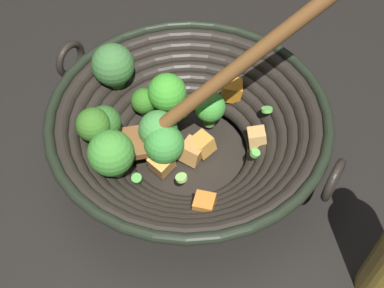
{
  "coord_description": "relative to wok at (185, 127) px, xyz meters",
  "views": [
    {
      "loc": [
        0.38,
        0.17,
        0.55
      ],
      "look_at": [
        -0.0,
        0.0,
        0.03
      ],
      "focal_mm": 45.94,
      "sensor_mm": 36.0,
      "label": 1
    }
  ],
  "objects": [
    {
      "name": "ground_plane",
      "position": [
        -0.0,
        0.0,
        -0.06
      ],
      "size": [
        4.0,
        4.0,
        0.0
      ],
      "primitive_type": "plane",
      "color": "black"
    },
    {
      "name": "wok",
      "position": [
        0.0,
        0.0,
        0.0
      ],
      "size": [
        0.36,
        0.4,
        0.28
      ],
      "color": "black",
      "rests_on": "ground"
    }
  ]
}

